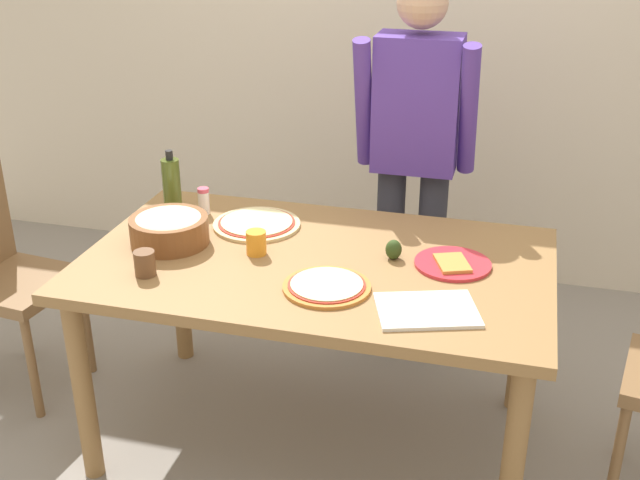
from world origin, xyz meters
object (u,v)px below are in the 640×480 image
at_px(dining_table, 316,282).
at_px(cup_orange, 256,243).
at_px(chair_wooden_left, 0,267).
at_px(popcorn_bowl, 169,228).
at_px(plate_with_slice, 453,264).
at_px(cup_small_brown, 145,263).
at_px(olive_oil_bottle, 172,186).
at_px(person_cook, 415,148).
at_px(pizza_cooked_on_tray, 327,286).
at_px(salt_shaker, 204,201).
at_px(avocado, 394,250).
at_px(pizza_raw_on_board, 257,224).
at_px(cutting_board_white, 427,310).

xyz_separation_m(dining_table, cup_orange, (-0.21, -0.01, 0.13)).
bearing_deg(chair_wooden_left, popcorn_bowl, -3.60).
height_order(plate_with_slice, cup_small_brown, cup_small_brown).
xyz_separation_m(chair_wooden_left, olive_oil_bottle, (0.67, 0.21, 0.33)).
xyz_separation_m(person_cook, cup_small_brown, (-0.73, -1.02, -0.14)).
relative_size(pizza_cooked_on_tray, salt_shaker, 2.68).
xyz_separation_m(pizza_cooked_on_tray, salt_shaker, (-0.62, 0.48, 0.04)).
xyz_separation_m(dining_table, popcorn_bowl, (-0.54, -0.01, 0.15)).
relative_size(olive_oil_bottle, salt_shaker, 2.42).
distance_m(dining_table, avocado, 0.29).
relative_size(pizza_raw_on_board, cup_orange, 3.88).
xyz_separation_m(person_cook, cutting_board_white, (0.20, -1.02, -0.17)).
xyz_separation_m(plate_with_slice, cup_orange, (-0.67, -0.08, 0.03)).
bearing_deg(chair_wooden_left, pizza_cooked_on_tray, -9.57).
distance_m(dining_table, popcorn_bowl, 0.56).
relative_size(pizza_cooked_on_tray, cup_orange, 3.34).
bearing_deg(pizza_cooked_on_tray, cup_orange, 148.30).
xyz_separation_m(dining_table, chair_wooden_left, (-1.32, 0.04, -0.13)).
xyz_separation_m(popcorn_bowl, salt_shaker, (0.01, 0.29, -0.01)).
height_order(person_cook, pizza_cooked_on_tray, person_cook).
bearing_deg(salt_shaker, dining_table, -27.74).
bearing_deg(pizza_cooked_on_tray, cutting_board_white, -11.03).
bearing_deg(person_cook, chair_wooden_left, -154.96).
height_order(person_cook, avocado, person_cook).
height_order(dining_table, salt_shaker, salt_shaker).
bearing_deg(salt_shaker, popcorn_bowl, -92.27).
bearing_deg(olive_oil_bottle, pizza_raw_on_board, -5.77).
xyz_separation_m(dining_table, person_cook, (0.22, 0.76, 0.27)).
bearing_deg(cup_orange, avocado, 10.27).
xyz_separation_m(person_cook, avocado, (0.04, -0.68, -0.14)).
bearing_deg(popcorn_bowl, pizza_cooked_on_tray, -16.69).
bearing_deg(popcorn_bowl, plate_with_slice, 4.59).
relative_size(person_cook, cup_orange, 19.06).
relative_size(cup_small_brown, avocado, 1.21).
bearing_deg(pizza_cooked_on_tray, pizza_raw_on_board, 132.51).
distance_m(plate_with_slice, cup_orange, 0.68).
bearing_deg(avocado, plate_with_slice, -0.61).
distance_m(popcorn_bowl, cutting_board_white, 0.99).
height_order(pizza_cooked_on_tray, cup_orange, cup_orange).
height_order(cup_orange, cup_small_brown, same).
relative_size(dining_table, cup_small_brown, 18.82).
height_order(cup_orange, salt_shaker, salt_shaker).
height_order(pizza_raw_on_board, popcorn_bowl, popcorn_bowl).
bearing_deg(cutting_board_white, person_cook, 101.26).
distance_m(plate_with_slice, salt_shaker, 1.01).
height_order(olive_oil_bottle, avocado, olive_oil_bottle).
height_order(dining_table, pizza_raw_on_board, pizza_raw_on_board).
relative_size(cup_orange, cup_small_brown, 1.00).
bearing_deg(chair_wooden_left, pizza_raw_on_board, 9.78).
relative_size(olive_oil_bottle, cup_orange, 3.01).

